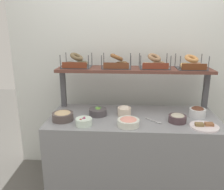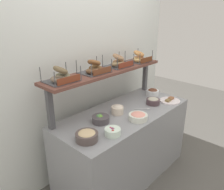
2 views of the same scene
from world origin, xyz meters
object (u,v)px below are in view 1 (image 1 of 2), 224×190
Objects in this scene: bowl_hummus at (63,116)px; serving_spoon_near_plate at (156,122)px; bagel_basket_poppy at (77,63)px; bowl_veggie_mix at (98,111)px; bowl_beet_salad at (84,122)px; bagel_basket_everything at (154,63)px; bagel_basket_cinnamon_raisin at (116,63)px; bowl_tuna_salad at (177,118)px; serving_plate_white at (204,126)px; bowl_chocolate_spread at (197,112)px; bowl_potato_salad at (124,110)px; bowl_lox_spread at (128,122)px; bagel_basket_sesame at (191,64)px.

serving_spoon_near_plate is (0.86, 0.00, -0.04)m from bowl_hummus.
bowl_veggie_mix is at bearing -46.03° from bagel_basket_poppy.
bowl_beet_salad is at bearing -73.42° from bagel_basket_poppy.
bowl_beet_salad is at bearing -25.25° from bowl_hummus.
bagel_basket_everything is (0.55, 0.26, 0.44)m from bowl_veggie_mix.
bagel_basket_cinnamon_raisin is (0.17, 0.25, 0.44)m from bowl_veggie_mix.
bowl_tuna_salad is 0.24m from serving_plate_white.
bagel_basket_cinnamon_raisin is at bearing 163.84° from bowl_chocolate_spread.
bowl_hummus is at bearing -172.18° from bowl_chocolate_spread.
bowl_potato_salad is 0.33m from serving_spoon_near_plate.
bagel_basket_everything is (0.65, 0.51, 0.45)m from bowl_beet_salad.
bagel_basket_poppy is 0.99× the size of bagel_basket_cinnamon_raisin.
bowl_potato_salad is 0.45× the size of bagel_basket_poppy.
bowl_beet_salad is at bearing -141.76° from bagel_basket_everything.
bowl_beet_salad is 0.94m from bagel_basket_everything.
bowl_lox_spread is 0.79× the size of serving_plate_white.
serving_spoon_near_plate is at bearing 20.40° from bowl_lox_spread.
bagel_basket_sesame reaches higher than bowl_potato_salad.
bowl_veggie_mix is 1.19× the size of bowl_beet_salad.
bowl_hummus is (-0.57, -0.16, -0.01)m from bowl_potato_salad.
bowl_tuna_salad is at bearing -15.59° from bowl_potato_salad.
serving_spoon_near_plate is (0.64, 0.10, -0.03)m from bowl_beet_salad.
bowl_lox_spread is at bearing -42.42° from bagel_basket_poppy.
bowl_lox_spread is (0.04, -0.25, -0.01)m from bowl_potato_salad.
bowl_veggie_mix is at bearing -123.57° from bagel_basket_cinnamon_raisin.
bowl_potato_salad is (-0.49, 0.14, 0.01)m from bowl_tuna_salad.
bagel_basket_everything reaches higher than bowl_beet_salad.
bowl_veggie_mix is 0.60× the size of bagel_basket_sesame.
bagel_basket_everything is (0.29, 0.25, 0.43)m from bowl_potato_salad.
bowl_veggie_mix is at bearing -154.98° from bagel_basket_everything.
bowl_veggie_mix is at bearing 164.68° from serving_spoon_near_plate.
bowl_hummus is (-0.22, 0.10, 0.01)m from bowl_beet_salad.
serving_spoon_near_plate is at bearing 0.12° from bowl_hummus.
bowl_veggie_mix reaches higher than bowl_lox_spread.
bagel_basket_cinnamon_raisin is at bearing 110.10° from bowl_potato_salad.
bowl_lox_spread is 0.68m from bagel_basket_cinnamon_raisin.
bagel_basket_sesame is at bearing -1.12° from bagel_basket_poppy.
bagel_basket_everything is at bearing 150.37° from bowl_chocolate_spread.
bowl_veggie_mix is 1.32× the size of bowl_potato_salad.
bowl_hummus is at bearing -179.88° from serving_spoon_near_plate.
bagel_basket_everything is (0.26, 0.50, 0.44)m from bowl_lox_spread.
bowl_tuna_salad is at bearing 5.91° from serving_spoon_near_plate.
bagel_basket_everything reaches higher than bowl_hummus.
bowl_tuna_salad reaches higher than serving_plate_white.
bowl_chocolate_spread is 0.53× the size of bagel_basket_cinnamon_raisin.
bowl_potato_salad is 0.25m from bowl_lox_spread.
bowl_chocolate_spread is 0.48m from bagel_basket_sesame.
bowl_chocolate_spread reaches higher than bowl_beet_salad.
bagel_basket_cinnamon_raisin is (-0.79, 0.49, 0.47)m from serving_plate_white.
bagel_basket_sesame is (-0.04, 0.47, 0.47)m from serving_plate_white.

